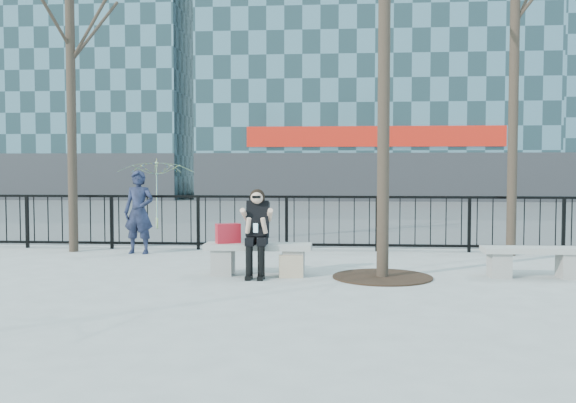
# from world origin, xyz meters

# --- Properties ---
(ground) EXTENTS (120.00, 120.00, 0.00)m
(ground) POSITION_xyz_m (0.00, 0.00, 0.00)
(ground) COLOR gray
(ground) RESTS_ON ground
(street_surface) EXTENTS (60.00, 23.00, 0.01)m
(street_surface) POSITION_xyz_m (0.00, 15.00, 0.00)
(street_surface) COLOR #474747
(street_surface) RESTS_ON ground
(railing) EXTENTS (14.00, 0.06, 1.10)m
(railing) POSITION_xyz_m (0.00, 3.00, 0.55)
(railing) COLOR black
(railing) RESTS_ON ground
(building_left) EXTENTS (16.20, 10.20, 22.60)m
(building_left) POSITION_xyz_m (-15.00, 27.00, 11.30)
(building_left) COLOR slate
(building_left) RESTS_ON ground
(tree_left) EXTENTS (2.80, 2.80, 6.50)m
(tree_left) POSITION_xyz_m (-4.00, 2.50, 4.86)
(tree_left) COLOR black
(tree_left) RESTS_ON ground
(tree_grate) EXTENTS (1.50, 1.50, 0.02)m
(tree_grate) POSITION_xyz_m (1.90, -0.10, 0.01)
(tree_grate) COLOR black
(tree_grate) RESTS_ON ground
(bench_main) EXTENTS (1.65, 0.46, 0.49)m
(bench_main) POSITION_xyz_m (0.00, 0.00, 0.30)
(bench_main) COLOR slate
(bench_main) RESTS_ON ground
(bench_second) EXTENTS (1.54, 0.43, 0.46)m
(bench_second) POSITION_xyz_m (4.19, 0.12, 0.28)
(bench_second) COLOR slate
(bench_second) RESTS_ON ground
(seated_woman) EXTENTS (0.50, 0.64, 1.34)m
(seated_woman) POSITION_xyz_m (0.00, -0.16, 0.67)
(seated_woman) COLOR black
(seated_woman) RESTS_ON ground
(handbag) EXTENTS (0.41, 0.31, 0.30)m
(handbag) POSITION_xyz_m (-0.47, 0.02, 0.64)
(handbag) COLOR #B41622
(handbag) RESTS_ON bench_main
(shopping_bag) EXTENTS (0.38, 0.18, 0.34)m
(shopping_bag) POSITION_xyz_m (0.52, -0.19, 0.17)
(shopping_bag) COLOR beige
(shopping_bag) RESTS_ON ground
(standing_man) EXTENTS (0.62, 0.44, 1.61)m
(standing_man) POSITION_xyz_m (-2.61, 2.30, 0.80)
(standing_man) COLOR black
(standing_man) RESTS_ON ground
(vendor_umbrella) EXTENTS (2.50, 2.53, 1.91)m
(vendor_umbrella) POSITION_xyz_m (-3.67, 7.14, 0.96)
(vendor_umbrella) COLOR yellow
(vendor_umbrella) RESTS_ON ground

